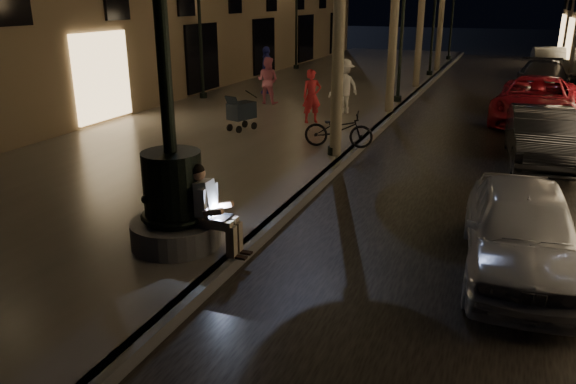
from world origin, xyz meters
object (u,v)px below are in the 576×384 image
at_px(pedestrian_red, 312,96).
at_px(pedestrian_blue, 267,70).
at_px(stroller, 241,111).
at_px(car_rear, 543,79).
at_px(seated_man_laptop, 209,206).
at_px(fountain_lamppost, 173,183).
at_px(pedestrian_white, 344,86).
at_px(lamp_left_b, 199,15).
at_px(lamp_left_c, 296,10).
at_px(car_fifth, 549,63).
at_px(lamp_curb_d, 453,8).
at_px(car_second, 541,137).
at_px(car_front, 522,230).
at_px(bicycle, 339,129).
at_px(car_third, 536,100).
at_px(lamp_curb_a, 337,27).
at_px(lamp_curb_c, 435,11).
at_px(lamp_curb_b, 403,16).
at_px(pedestrian_pink, 268,80).

xyz_separation_m(pedestrian_red, pedestrian_blue, (-3.54, 4.62, 0.11)).
relative_size(stroller, car_rear, 0.23).
bearing_deg(seated_man_laptop, pedestrian_red, 100.08).
bearing_deg(car_rear, fountain_lamppost, -108.34).
bearing_deg(pedestrian_white, lamp_left_b, -62.76).
height_order(seated_man_laptop, pedestrian_red, pedestrian_red).
bearing_deg(lamp_left_c, car_fifth, 13.15).
relative_size(car_rear, car_fifth, 1.09).
relative_size(lamp_curb_d, lamp_left_b, 1.00).
height_order(seated_man_laptop, car_rear, seated_man_laptop).
bearing_deg(car_second, car_front, -98.20).
height_order(seated_man_laptop, bicycle, seated_man_laptop).
bearing_deg(car_third, car_fifth, 90.87).
distance_m(seated_man_laptop, lamp_curb_a, 6.43).
relative_size(lamp_curb_c, lamp_left_b, 1.00).
bearing_deg(fountain_lamppost, pedestrian_white, 92.87).
distance_m(fountain_lamppost, pedestrian_white, 11.10).
distance_m(lamp_left_b, car_rear, 13.95).
distance_m(car_second, pedestrian_white, 6.82).
height_order(lamp_curb_b, lamp_curb_c, same).
distance_m(seated_man_laptop, car_front, 4.61).
bearing_deg(bicycle, seated_man_laptop, 169.93).
bearing_deg(lamp_curb_d, lamp_left_b, -111.53).
height_order(lamp_curb_a, car_second, lamp_curb_a).
height_order(car_front, bicycle, car_front).
height_order(lamp_left_c, bicycle, lamp_left_c).
xyz_separation_m(lamp_curb_c, pedestrian_pink, (-4.32, -10.15, -2.21)).
height_order(car_second, pedestrian_red, pedestrian_red).
bearing_deg(fountain_lamppost, car_rear, 72.65).
xyz_separation_m(lamp_curb_a, lamp_left_b, (-7.10, 6.00, 0.00)).
distance_m(lamp_left_c, bicycle, 16.98).
xyz_separation_m(fountain_lamppost, lamp_left_b, (-6.40, 12.00, 2.02)).
xyz_separation_m(lamp_curb_b, stroller, (-3.27, -6.46, -2.46)).
bearing_deg(car_front, stroller, 136.56).
xyz_separation_m(lamp_curb_d, stroller, (-3.27, -22.46, -2.46)).
distance_m(lamp_curb_c, lamp_left_c, 7.10).
distance_m(lamp_curb_b, pedestrian_blue, 5.69).
bearing_deg(lamp_curb_a, car_front, -46.99).
bearing_deg(lamp_curb_b, pedestrian_pink, -153.51).
bearing_deg(car_fifth, pedestrian_white, -119.40).
bearing_deg(lamp_curb_b, fountain_lamppost, -92.86).
relative_size(stroller, pedestrian_white, 0.64).
relative_size(lamp_curb_a, lamp_curb_d, 1.00).
height_order(fountain_lamppost, lamp_curb_a, fountain_lamppost).
relative_size(lamp_curb_b, lamp_curb_c, 1.00).
xyz_separation_m(seated_man_laptop, lamp_left_b, (-7.01, 12.00, 2.32)).
bearing_deg(pedestrian_pink, pedestrian_blue, -63.20).
xyz_separation_m(car_rear, bicycle, (-5.14, -11.64, -0.04)).
height_order(lamp_left_c, pedestrian_white, lamp_left_c).
height_order(car_second, bicycle, car_second).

